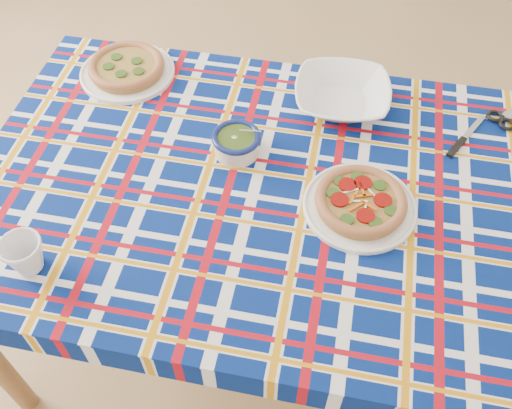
% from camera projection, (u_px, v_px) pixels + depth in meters
% --- Properties ---
extents(floor, '(4.00, 4.00, 0.00)m').
position_uv_depth(floor, '(189.00, 184.00, 2.23)').
color(floor, '#906F4A').
rests_on(floor, ground).
extents(dining_table, '(1.46, 0.93, 0.68)m').
position_uv_depth(dining_table, '(280.00, 206.00, 1.38)').
color(dining_table, brown).
rests_on(dining_table, floor).
extents(tablecloth, '(1.49, 0.96, 0.10)m').
position_uv_depth(tablecloth, '(280.00, 201.00, 1.36)').
color(tablecloth, navy).
rests_on(tablecloth, dining_table).
extents(main_focaccia_plate, '(0.27, 0.27, 0.05)m').
position_uv_depth(main_focaccia_plate, '(361.00, 201.00, 1.27)').
color(main_focaccia_plate, olive).
rests_on(main_focaccia_plate, tablecloth).
extents(pesto_bowl, '(0.13, 0.13, 0.07)m').
position_uv_depth(pesto_bowl, '(237.00, 142.00, 1.37)').
color(pesto_bowl, '#253B10').
rests_on(pesto_bowl, tablecloth).
extents(serving_bowl, '(0.27, 0.27, 0.06)m').
position_uv_depth(serving_bowl, '(342.00, 96.00, 1.48)').
color(serving_bowl, white).
rests_on(serving_bowl, tablecloth).
extents(second_focaccia_plate, '(0.29, 0.29, 0.05)m').
position_uv_depth(second_focaccia_plate, '(126.00, 67.00, 1.56)').
color(second_focaccia_plate, olive).
rests_on(second_focaccia_plate, tablecloth).
extents(mug, '(0.10, 0.10, 0.08)m').
position_uv_depth(mug, '(25.00, 255.00, 1.16)').
color(mug, white).
rests_on(mug, tablecloth).
extents(table_knife, '(0.11, 0.19, 0.01)m').
position_uv_depth(table_knife, '(473.00, 128.00, 1.44)').
color(table_knife, silver).
rests_on(table_knife, tablecloth).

